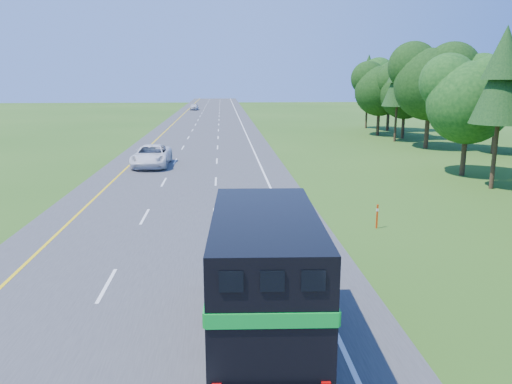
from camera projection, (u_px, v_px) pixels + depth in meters
road at (201, 144)px, 55.69m from camera, size 15.00×260.00×0.04m
lane_markings at (201, 144)px, 55.68m from camera, size 11.15×260.00×0.01m
horse_truck at (264, 270)px, 13.62m from camera, size 3.01×8.65×3.79m
white_suv at (152, 156)px, 41.42m from camera, size 2.91×6.25×1.73m
far_car at (194, 107)px, 115.12m from camera, size 1.88×4.33×1.45m
delineator at (377, 216)px, 24.31m from camera, size 0.10×0.05×1.21m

